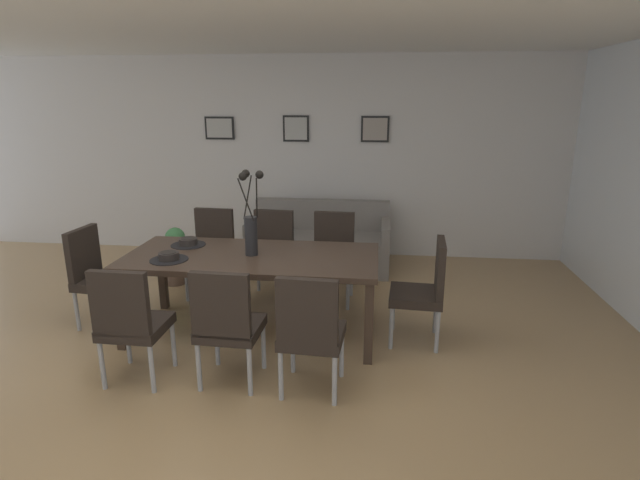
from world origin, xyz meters
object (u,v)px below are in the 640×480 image
(dining_chair_near_right, at_px, (212,248))
(dining_chair_head_east, at_px, (425,287))
(dining_chair_far_right, at_px, (272,250))
(dining_chair_mid_left, at_px, (310,329))
(dining_chair_mid_right, at_px, (333,253))
(bowl_near_left, at_px, (169,255))
(dining_chair_head_west, at_px, (96,272))
(framed_picture_left, at_px, (220,128))
(framed_picture_center, at_px, (296,129))
(framed_picture_right, at_px, (375,129))
(dining_chair_far_left, at_px, (227,321))
(dining_chair_near_left, at_px, (130,320))
(potted_plant, at_px, (174,253))
(dining_table, at_px, (252,262))
(sofa, at_px, (320,245))
(bowl_near_right, at_px, (188,241))
(centerpiece_vase, at_px, (251,223))

(dining_chair_near_right, xyz_separation_m, dining_chair_head_east, (2.18, -0.90, 0.00))
(dining_chair_far_right, bearing_deg, dining_chair_near_right, 179.56)
(dining_chair_mid_left, relative_size, dining_chair_mid_right, 1.00)
(dining_chair_near_right, distance_m, bowl_near_left, 1.15)
(dining_chair_head_west, xyz_separation_m, framed_picture_left, (0.46, 2.47, 1.17))
(framed_picture_center, relative_size, framed_picture_right, 0.95)
(dining_chair_near_right, relative_size, dining_chair_far_left, 1.00)
(dining_chair_mid_left, bearing_deg, dining_chair_far_left, 175.62)
(dining_chair_near_left, xyz_separation_m, dining_chair_far_left, (0.71, 0.05, 0.00))
(dining_chair_near_right, xyz_separation_m, potted_plant, (-0.53, 0.23, -0.14))
(dining_chair_mid_left, relative_size, dining_chair_head_west, 1.00)
(dining_chair_near_left, bearing_deg, dining_table, 53.63)
(dining_chair_far_left, height_order, dining_chair_head_east, same)
(dining_chair_near_right, bearing_deg, dining_table, -53.06)
(dining_chair_mid_right, bearing_deg, framed_picture_right, 76.49)
(framed_picture_center, distance_m, framed_picture_right, 1.02)
(dining_table, relative_size, framed_picture_center, 6.47)
(dining_chair_far_left, bearing_deg, sofa, 82.85)
(dining_chair_near_left, bearing_deg, bowl_near_right, 88.92)
(centerpiece_vase, relative_size, framed_picture_left, 1.88)
(bowl_near_right, bearing_deg, dining_chair_far_right, 45.74)
(dining_chair_head_east, bearing_deg, framed_picture_center, 121.07)
(dining_chair_mid_left, xyz_separation_m, dining_chair_head_east, (0.87, 0.92, 0.00))
(dining_table, height_order, centerpiece_vase, centerpiece_vase)
(dining_chair_head_east, height_order, framed_picture_left, framed_picture_left)
(framed_picture_left, bearing_deg, dining_chair_head_west, -100.61)
(bowl_near_right, bearing_deg, dining_chair_near_right, 90.85)
(centerpiece_vase, bearing_deg, sofa, 78.90)
(dining_chair_near_right, relative_size, potted_plant, 1.37)
(dining_chair_head_east, height_order, sofa, dining_chair_head_east)
(dining_table, bearing_deg, bowl_near_right, 161.28)
(framed_picture_left, bearing_deg, dining_table, -67.70)
(dining_chair_mid_left, xyz_separation_m, sofa, (-0.26, 2.85, -0.23))
(dining_chair_head_east, xyz_separation_m, framed_picture_center, (-1.51, 2.50, 1.17))
(dining_chair_near_right, height_order, dining_chair_head_east, same)
(bowl_near_left, bearing_deg, dining_chair_near_left, -91.76)
(dining_chair_far_right, relative_size, bowl_near_left, 5.41)
(dining_chair_far_left, xyz_separation_m, bowl_near_left, (-0.69, 0.65, 0.27))
(dining_chair_far_right, bearing_deg, framed_picture_left, 122.07)
(dining_chair_near_right, bearing_deg, bowl_near_left, -89.49)
(dining_chair_far_right, height_order, bowl_near_left, dining_chair_far_right)
(dining_table, relative_size, dining_chair_far_right, 2.39)
(potted_plant, bearing_deg, dining_chair_mid_right, -7.59)
(dining_chair_head_west, xyz_separation_m, sofa, (1.86, 1.90, -0.23))
(dining_chair_near_left, distance_m, potted_plant, 2.11)
(dining_chair_head_west, height_order, dining_chair_head_east, same)
(dining_chair_far_left, height_order, dining_chair_head_west, same)
(dining_chair_near_left, relative_size, dining_chair_far_left, 1.00)
(bowl_near_right, relative_size, framed_picture_left, 0.43)
(dining_chair_mid_right, bearing_deg, dining_chair_far_left, -109.12)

